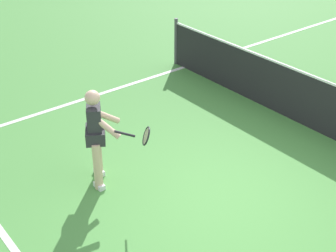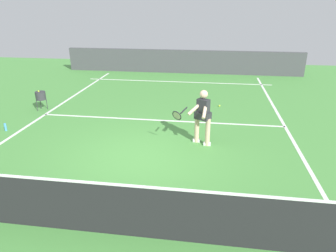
{
  "view_description": "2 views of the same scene",
  "coord_description": "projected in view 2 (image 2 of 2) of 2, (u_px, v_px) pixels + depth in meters",
  "views": [
    {
      "loc": [
        3.98,
        -4.15,
        4.53
      ],
      "look_at": [
        -0.79,
        -0.37,
        1.03
      ],
      "focal_mm": 52.45,
      "sensor_mm": 36.0,
      "label": 1
    },
    {
      "loc": [
        -1.69,
        6.75,
        3.67
      ],
      "look_at": [
        -0.75,
        0.27,
        1.05
      ],
      "focal_mm": 32.76,
      "sensor_mm": 36.0,
      "label": 2
    }
  ],
  "objects": [
    {
      "name": "ground_plane",
      "position": [
        140.0,
        159.0,
        7.79
      ],
      "size": [
        28.19,
        28.19,
        0.0
      ],
      "primitive_type": "plane",
      "color": "#4C9342"
    },
    {
      "name": "tennis_ball_near",
      "position": [
        219.0,
        106.0,
        11.73
      ],
      "size": [
        0.07,
        0.07,
        0.07
      ],
      "primitive_type": "sphere",
      "color": "#D1E533",
      "rests_on": "ground"
    },
    {
      "name": "service_line_marking",
      "position": [
        159.0,
        120.0,
        10.36
      ],
      "size": [
        8.22,
        0.1,
        0.01
      ],
      "primitive_type": "cube",
      "color": "white",
      "rests_on": "ground"
    },
    {
      "name": "court_net",
      "position": [
        102.0,
        208.0,
        5.08
      ],
      "size": [
        8.9,
        0.08,
        1.1
      ],
      "color": "#4C4C51",
      "rests_on": "ground"
    },
    {
      "name": "sideline_left_marking",
      "position": [
        310.0,
        170.0,
        7.25
      ],
      "size": [
        0.1,
        19.69,
        0.01
      ],
      "primitive_type": "cube",
      "color": "white",
      "rests_on": "ground"
    },
    {
      "name": "water_bottle",
      "position": [
        5.0,
        127.0,
        9.47
      ],
      "size": [
        0.07,
        0.07,
        0.24
      ],
      "primitive_type": "cylinder",
      "color": "#4C9EE5",
      "rests_on": "ground"
    },
    {
      "name": "baseline_marking",
      "position": [
        178.0,
        82.0,
        15.46
      ],
      "size": [
        9.22,
        0.1,
        0.01
      ],
      "primitive_type": "cube",
      "color": "white",
      "rests_on": "ground"
    },
    {
      "name": "tennis_player",
      "position": [
        202.0,
        115.0,
        8.32
      ],
      "size": [
        1.07,
        0.79,
        1.55
      ],
      "color": "beige",
      "rests_on": "ground"
    },
    {
      "name": "ball_hopper",
      "position": [
        41.0,
        96.0,
        11.17
      ],
      "size": [
        0.36,
        0.36,
        0.74
      ],
      "color": "#333338",
      "rests_on": "ground"
    },
    {
      "name": "court_back_wall",
      "position": [
        182.0,
        62.0,
        17.24
      ],
      "size": [
        13.22,
        0.24,
        1.28
      ],
      "primitive_type": "cube",
      "color": "#47474C",
      "rests_on": "ground"
    }
  ]
}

